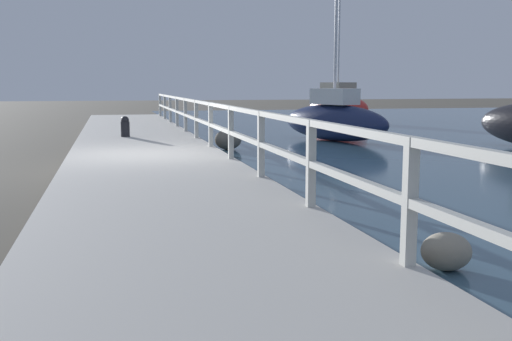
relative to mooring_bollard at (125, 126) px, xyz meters
The scene contains 8 objects.
ground_plane 4.68m from the mooring_bollard, 85.61° to the right, with size 120.00×120.00×0.00m, color #4C473D.
dock_walkway 4.66m from the mooring_bollard, 85.61° to the right, with size 3.39×36.00×0.34m.
railing 5.04m from the mooring_bollard, 67.15° to the right, with size 0.10×32.50×1.07m.
boulder_water_edge 12.89m from the mooring_bollard, 77.52° to the right, with size 0.50×0.45×0.38m.
boulder_mid_strip 3.03m from the mooring_bollard, 20.12° to the right, with size 0.77×0.69×0.58m.
mooring_bollard is the anchor object (origin of this frame).
sailboat_navy 6.76m from the mooring_bollard, ahead, with size 2.89×4.62×7.11m.
sailboat_red 15.01m from the mooring_bollard, 44.65° to the left, with size 2.77×4.53×8.11m.
Camera 1 is at (-0.77, -13.09, 1.82)m, focal length 42.00 mm.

